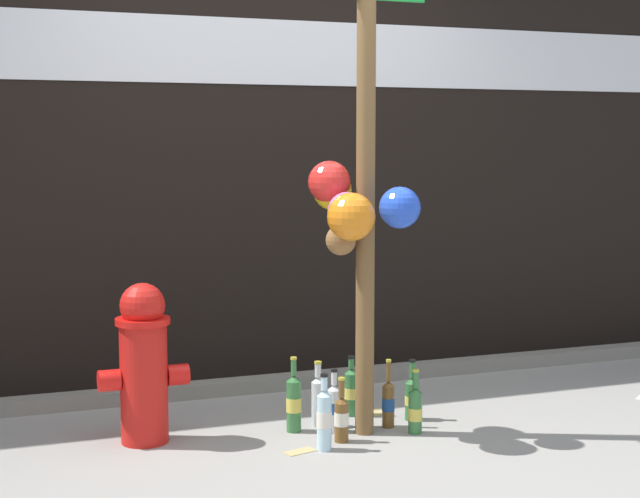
# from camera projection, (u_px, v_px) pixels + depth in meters

# --- Properties ---
(ground_plane) EXTENTS (14.00, 14.00, 0.00)m
(ground_plane) POSITION_uv_depth(u_px,v_px,m) (368.00, 450.00, 4.47)
(ground_plane) COLOR gray
(building_wall) EXTENTS (10.00, 0.21, 3.45)m
(building_wall) POSITION_uv_depth(u_px,v_px,m) (261.00, 87.00, 5.81)
(building_wall) COLOR black
(building_wall) RESTS_ON ground_plane
(curb_strip) EXTENTS (8.00, 0.12, 0.08)m
(curb_strip) POSITION_uv_depth(u_px,v_px,m) (287.00, 382.00, 5.57)
(curb_strip) COLOR slate
(curb_strip) RESTS_ON ground_plane
(memorial_post) EXTENTS (0.54, 0.48, 2.56)m
(memorial_post) POSITION_uv_depth(u_px,v_px,m) (357.00, 150.00, 4.53)
(memorial_post) COLOR brown
(memorial_post) RESTS_ON ground_plane
(fire_hydrant) EXTENTS (0.42, 0.25, 0.76)m
(fire_hydrant) POSITION_uv_depth(u_px,v_px,m) (144.00, 363.00, 4.54)
(fire_hydrant) COLOR red
(fire_hydrant) RESTS_ON ground_plane
(bottle_0) EXTENTS (0.07, 0.07, 0.36)m
(bottle_0) POSITION_uv_depth(u_px,v_px,m) (324.00, 418.00, 4.45)
(bottle_0) COLOR #B2DBEA
(bottle_0) RESTS_ON ground_plane
(bottle_1) EXTENTS (0.07, 0.07, 0.31)m
(bottle_1) POSITION_uv_depth(u_px,v_px,m) (351.00, 391.00, 5.01)
(bottle_1) COLOR #337038
(bottle_1) RESTS_ON ground_plane
(bottle_2) EXTENTS (0.06, 0.06, 0.34)m
(bottle_2) POSITION_uv_depth(u_px,v_px,m) (388.00, 402.00, 4.81)
(bottle_2) COLOR brown
(bottle_2) RESTS_ON ground_plane
(bottle_3) EXTENTS (0.07, 0.07, 0.31)m
(bottle_3) POSITION_uv_depth(u_px,v_px,m) (341.00, 417.00, 4.58)
(bottle_3) COLOR brown
(bottle_3) RESTS_ON ground_plane
(bottle_4) EXTENTS (0.06, 0.06, 0.31)m
(bottle_4) POSITION_uv_depth(u_px,v_px,m) (334.00, 407.00, 4.73)
(bottle_4) COLOR silver
(bottle_4) RESTS_ON ground_plane
(bottle_5) EXTENTS (0.07, 0.07, 0.31)m
(bottle_5) POSITION_uv_depth(u_px,v_px,m) (412.00, 397.00, 4.94)
(bottle_5) COLOR #337038
(bottle_5) RESTS_ON ground_plane
(bottle_6) EXTENTS (0.07, 0.07, 0.33)m
(bottle_6) POSITION_uv_depth(u_px,v_px,m) (318.00, 399.00, 4.82)
(bottle_6) COLOR silver
(bottle_6) RESTS_ON ground_plane
(bottle_7) EXTENTS (0.07, 0.07, 0.32)m
(bottle_7) POSITION_uv_depth(u_px,v_px,m) (415.00, 409.00, 4.71)
(bottle_7) COLOR #337038
(bottle_7) RESTS_ON ground_plane
(bottle_8) EXTENTS (0.08, 0.08, 0.38)m
(bottle_8) POSITION_uv_depth(u_px,v_px,m) (364.00, 395.00, 4.79)
(bottle_8) COLOR #B2DBEA
(bottle_8) RESTS_ON ground_plane
(bottle_9) EXTENTS (0.07, 0.07, 0.37)m
(bottle_9) POSITION_uv_depth(u_px,v_px,m) (294.00, 402.00, 4.73)
(bottle_9) COLOR #337038
(bottle_9) RESTS_ON ground_plane
(litter_0) EXTENTS (0.16, 0.11, 0.01)m
(litter_0) POSITION_uv_depth(u_px,v_px,m) (300.00, 451.00, 4.44)
(litter_0) COLOR tan
(litter_0) RESTS_ON ground_plane
(litter_1) EXTENTS (0.14, 0.14, 0.01)m
(litter_1) POSITION_uv_depth(u_px,v_px,m) (378.00, 412.00, 5.08)
(litter_1) COLOR tan
(litter_1) RESTS_ON ground_plane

